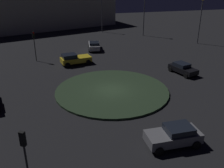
{
  "coord_description": "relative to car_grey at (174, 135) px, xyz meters",
  "views": [
    {
      "loc": [
        -6.4,
        -24.64,
        11.84
      ],
      "look_at": [
        0.0,
        0.0,
        0.88
      ],
      "focal_mm": 40.88,
      "sensor_mm": 36.0,
      "label": 1
    }
  ],
  "objects": [
    {
      "name": "car_black",
      "position": [
        8.14,
        13.44,
        -0.1
      ],
      "size": [
        2.79,
        4.15,
        1.37
      ],
      "rotation": [
        0.0,
        0.0,
        -1.29
      ],
      "color": "black",
      "rests_on": "ground_plane"
    },
    {
      "name": "roundabout_island",
      "position": [
        -2.09,
        10.39,
        -0.71
      ],
      "size": [
        12.39,
        12.39,
        0.21
      ],
      "primitive_type": "cylinder",
      "color": "#263823",
      "rests_on": "ground_plane"
    },
    {
      "name": "streetlamp_northeast",
      "position": [
        18.69,
        26.99,
        4.82
      ],
      "size": [
        0.58,
        0.58,
        8.19
      ],
      "color": "#4C4C51",
      "rests_on": "ground_plane"
    },
    {
      "name": "car_yellow",
      "position": [
        -4.95,
        20.6,
        0.02
      ],
      "size": [
        4.48,
        2.75,
        1.6
      ],
      "rotation": [
        0.0,
        0.0,
        0.18
      ],
      "color": "gold",
      "rests_on": "ground_plane"
    },
    {
      "name": "streetlamp_north",
      "position": [
        3.7,
        41.63,
        3.84
      ],
      "size": [
        0.45,
        0.45,
        7.53
      ],
      "color": "#4C4C51",
      "rests_on": "ground_plane"
    },
    {
      "name": "traffic_light_northwest",
      "position": [
        -10.27,
        23.54,
        2.31
      ],
      "size": [
        0.37,
        0.4,
        4.41
      ],
      "rotation": [
        0.0,
        0.0,
        -1.01
      ],
      "color": "#2D2D2D",
      "rests_on": "ground_plane"
    },
    {
      "name": "ground_plane",
      "position": [
        -2.09,
        10.39,
        -0.81
      ],
      "size": [
        118.36,
        118.36,
        0.0
      ],
      "primitive_type": "plane",
      "color": "black"
    },
    {
      "name": "car_grey",
      "position": [
        0.0,
        0.0,
        0.0
      ],
      "size": [
        4.09,
        2.08,
        1.55
      ],
      "rotation": [
        0.0,
        0.0,
        3.14
      ],
      "color": "slate",
      "rests_on": "ground_plane"
    },
    {
      "name": "traffic_light_southwest",
      "position": [
        -10.29,
        -1.85,
        2.09
      ],
      "size": [
        0.37,
        0.4,
        4.08
      ],
      "rotation": [
        0.0,
        0.0,
        0.98
      ],
      "color": "#2D2D2D",
      "rests_on": "ground_plane"
    },
    {
      "name": "car_silver",
      "position": [
        -0.81,
        27.41,
        -0.03
      ],
      "size": [
        2.49,
        4.46,
        1.49
      ],
      "rotation": [
        0.0,
        0.0,
        1.42
      ],
      "color": "silver",
      "rests_on": "ground_plane"
    },
    {
      "name": "store_building",
      "position": [
        -8.58,
        52.6,
        3.51
      ],
      "size": [
        35.2,
        23.99,
        8.64
      ],
      "rotation": [
        0.0,
        0.0,
        3.43
      ],
      "color": "#B7B299",
      "rests_on": "ground_plane"
    },
    {
      "name": "streetlamp_northeast_near",
      "position": [
        11.26,
        35.77,
        5.06
      ],
      "size": [
        0.6,
        0.6,
        8.48
      ],
      "color": "#4C4C51",
      "rests_on": "ground_plane"
    }
  ]
}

